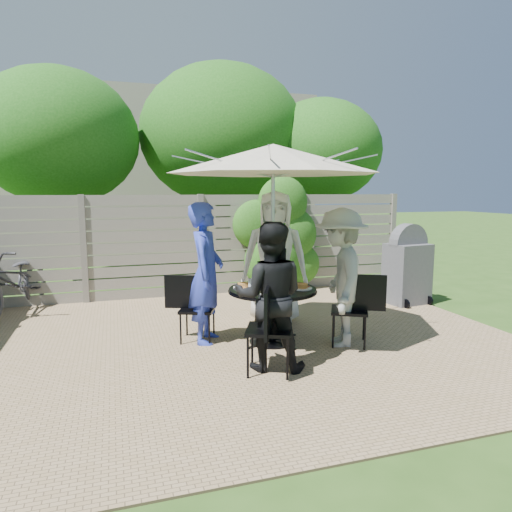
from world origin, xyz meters
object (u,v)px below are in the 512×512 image
object	(u,v)px
plate_right	(302,287)
plate_front	(271,293)
plate_left	(244,286)
person_left	(206,273)
plate_back	(274,281)
chair_right	(350,324)
chair_left	(196,322)
glass_left	(251,284)
chair_front	(269,347)
person_front	(270,297)
bbq_grill	(407,268)
glass_front	(281,287)
patio_table	(272,305)
syrup_jug	(268,281)
glass_right	(293,281)
umbrella	(273,159)
person_back	(275,259)
coffee_cup	(281,280)
chair_back	(275,303)
person_right	(340,278)
bicycle	(14,281)
glass_back	(265,279)

from	to	relation	value
plate_right	plate_front	bearing A→B (deg)	-156.50
plate_left	plate_front	world-z (taller)	same
person_left	plate_back	distance (m)	0.92
chair_right	plate_front	bearing A→B (deg)	27.36
chair_left	glass_left	xyz separation A→B (m)	(0.62, -0.36, 0.52)
chair_front	person_front	world-z (taller)	person_front
chair_right	bbq_grill	xyz separation A→B (m)	(1.94, 1.59, 0.35)
bbq_grill	glass_front	bearing A→B (deg)	-160.67
patio_table	glass_front	size ratio (longest dim) A/B	10.01
plate_front	syrup_jug	xyz separation A→B (m)	(0.09, 0.40, 0.06)
patio_table	glass_right	distance (m)	0.40
plate_front	plate_right	size ratio (longest dim) A/B	1.00
chair_left	bbq_grill	bearing A→B (deg)	34.38
chair_right	plate_front	world-z (taller)	chair_right
umbrella	person_back	distance (m)	1.56
chair_left	plate_back	xyz separation A→B (m)	(1.03, -0.02, 0.47)
person_left	syrup_jug	size ratio (longest dim) A/B	11.08
person_left	coffee_cup	size ratio (longest dim) A/B	14.77
glass_right	chair_back	bearing A→B (deg)	85.37
person_left	plate_left	bearing A→B (deg)	-90.00
umbrella	person_left	world-z (taller)	umbrella
person_front	chair_right	bearing A→B (deg)	-139.37
coffee_cup	glass_right	bearing A→B (deg)	-57.30
person_right	bicycle	size ratio (longest dim) A/B	0.85
umbrella	glass_right	world-z (taller)	umbrella
person_back	person_front	distance (m)	1.67
patio_table	person_back	xyz separation A→B (m)	(0.30, 0.77, 0.46)
plate_front	bicycle	size ratio (longest dim) A/B	0.13
person_front	bbq_grill	xyz separation A→B (m)	(3.15, 2.01, -0.17)
person_back	plate_right	bearing A→B (deg)	-66.55
chair_front	plate_front	distance (m)	0.75
person_front	coffee_cup	world-z (taller)	person_front
bicycle	bbq_grill	size ratio (longest dim) A/B	1.47
plate_front	person_back	bearing A→B (deg)	68.50
person_front	coffee_cup	bearing A→B (deg)	-95.44
chair_left	bicycle	world-z (taller)	bicycle
patio_table	chair_front	distance (m)	0.99
syrup_jug	chair_left	bearing A→B (deg)	161.67
chair_left	glass_front	bearing A→B (deg)	-14.04
plate_front	glass_front	size ratio (longest dim) A/B	1.86
person_left	plate_back	xyz separation A→B (m)	(0.90, 0.03, -0.15)
plate_back	plate_left	distance (m)	0.51
syrup_jug	person_back	bearing A→B (deg)	64.10
glass_back	bicycle	size ratio (longest dim) A/B	0.07
plate_right	chair_right	bearing A→B (deg)	-21.67
chair_front	plate_right	xyz separation A→B (m)	(0.69, 0.77, 0.44)
person_back	chair_right	xyz separation A→B (m)	(0.59, -1.13, -0.68)
syrup_jug	person_front	bearing A→B (deg)	-107.60
patio_table	plate_front	bearing A→B (deg)	-111.50
glass_left	chair_left	bearing A→B (deg)	150.05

